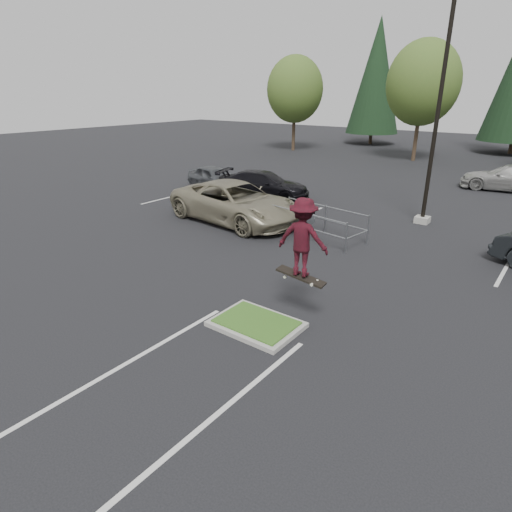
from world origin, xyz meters
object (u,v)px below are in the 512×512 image
Objects in this scene: light_pole at (437,119)px; car_l_black at (262,185)px; car_l_grey at (214,178)px; decid_a at (295,92)px; conif_a at (376,76)px; skateboarder at (303,238)px; car_far_silver at (511,178)px; decid_b at (423,86)px; cart_corral at (306,217)px; car_l_tan at (235,202)px.

light_pole reaches higher than car_l_black.
decid_a is at bearing 30.79° from car_l_grey.
car_l_grey is (-3.64, 0.00, -0.04)m from car_l_black.
conif_a is 5.91× the size of skateboarder.
car_l_grey is 17.88m from car_far_silver.
light_pole is 1.95× the size of car_l_black.
conif_a is 3.11× the size of car_l_grey.
car_l_black is 15.08m from car_far_silver.
skateboarder is (6.69, -29.53, -3.75)m from decid_b.
decid_b is at bearing -4.65° from car_l_grey.
skateboarder is 0.53× the size of car_l_grey.
cart_corral is (11.03, -32.63, -6.34)m from conif_a.
car_l_tan is at bearing -63.45° from decid_a.
decid_b is 12.43m from conif_a.
decid_a is 0.69× the size of conif_a.
skateboarder is (0.18, -11.00, -2.27)m from light_pole.
skateboarder is at bearing -50.87° from cart_corral.
cart_corral is 0.85× the size of car_l_black.
car_far_silver is at bearing -47.38° from conif_a.
car_far_silver reaches higher than car_l_black.
car_l_tan is at bearing -77.20° from conif_a.
cart_corral is at bearing -56.44° from decid_a.
decid_b reaches higher than car_l_black.
conif_a is at bearing 16.77° from car_l_grey.
conif_a is at bearing -79.92° from skateboarder.
car_l_grey is (-8.94, 4.13, -0.04)m from cart_corral.
decid_b reaches higher than decid_a.
decid_b reaches higher than car_l_grey.
decid_b is at bearing 4.91° from car_l_tan.
decid_b is at bearing -87.79° from skateboarder.
decid_a is 34.68m from skateboarder.
conif_a is at bearing 117.38° from light_pole.
light_pole reaches higher than car_far_silver.
light_pole is at bearing -101.74° from car_l_black.
car_l_black is (-5.29, 4.13, -0.00)m from cart_corral.
car_l_grey is (-12.59, 10.50, -1.58)m from skateboarder.
car_l_black is at bearing -78.63° from conif_a.
decid_b reaches higher than skateboarder.
skateboarder is 13.88m from car_l_black.
decid_b reaches higher than car_far_silver.
decid_a reaches higher than skateboarder.
conif_a is 29.75m from car_l_black.
car_l_black is (-2.26, -19.03, -5.29)m from decid_b.
light_pole reaches higher than decid_a.
conif_a is at bearing 18.91° from car_l_tan.
conif_a is at bearing -144.74° from car_far_silver.
skateboarder is at bearing -117.26° from car_l_grey.
car_l_grey is at bearing -61.40° from car_far_silver.
light_pole is 1.54× the size of car_l_tan.
car_l_grey is at bearing 56.36° from car_l_tan.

